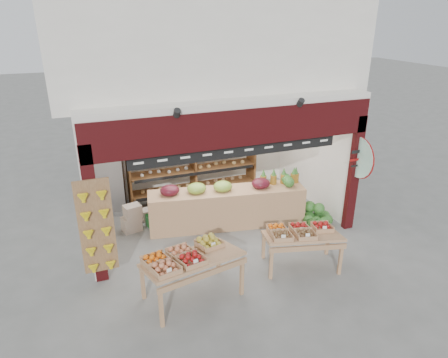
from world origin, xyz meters
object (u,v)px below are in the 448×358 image
at_px(refrigerator, 107,173).
at_px(display_table_left, 185,258).
at_px(back_shelving, 193,155).
at_px(watermelon_pile, 317,217).
at_px(display_table_right, 299,233).
at_px(cardboard_stack, 141,218).
at_px(mid_counter, 227,206).

bearing_deg(refrigerator, display_table_left, -61.39).
height_order(back_shelving, watermelon_pile, back_shelving).
bearing_deg(display_table_left, display_table_right, 4.16).
bearing_deg(display_table_right, refrigerator, 129.86).
xyz_separation_m(refrigerator, display_table_left, (0.86, -3.94, -0.19)).
height_order(refrigerator, display_table_right, refrigerator).
distance_m(cardboard_stack, display_table_left, 2.86).
bearing_deg(back_shelving, refrigerator, 174.98).
distance_m(cardboard_stack, watermelon_pile, 4.11).
bearing_deg(display_table_left, cardboard_stack, 96.02).
bearing_deg(watermelon_pile, display_table_right, -135.20).
bearing_deg(cardboard_stack, refrigerator, 115.88).
bearing_deg(cardboard_stack, display_table_right, -45.30).
height_order(cardboard_stack, display_table_left, display_table_left).
bearing_deg(back_shelving, mid_counter, -78.53).
distance_m(display_table_left, display_table_right, 2.30).
xyz_separation_m(display_table_left, watermelon_pile, (3.59, 1.45, -0.62)).
bearing_deg(display_table_right, watermelon_pile, 44.80).
relative_size(back_shelving, watermelon_pile, 4.51).
relative_size(back_shelving, display_table_left, 1.88).
height_order(cardboard_stack, mid_counter, mid_counter).
distance_m(refrigerator, cardboard_stack, 1.50).
bearing_deg(refrigerator, back_shelving, 11.36).
bearing_deg(mid_counter, cardboard_stack, 162.35).
distance_m(refrigerator, watermelon_pile, 5.16).
distance_m(back_shelving, watermelon_pile, 3.44).
distance_m(refrigerator, display_table_left, 4.04).
bearing_deg(watermelon_pile, back_shelving, 135.15).
relative_size(cardboard_stack, display_table_right, 0.63).
bearing_deg(watermelon_pile, cardboard_stack, 161.05).
bearing_deg(display_table_right, display_table_left, -175.84).
height_order(cardboard_stack, display_table_right, display_table_right).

